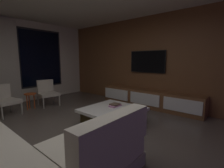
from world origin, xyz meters
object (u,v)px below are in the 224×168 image
sectional_couch (10,159)px  accent_chair_near_window (47,91)px  accent_chair_by_curtain (4,98)px  mounted_tv (147,62)px  media_console (149,99)px  book_stack_on_coffee_table (115,105)px  coffee_table (113,116)px  side_stool (30,96)px

sectional_couch → accent_chair_near_window: (1.91, 2.75, 0.14)m
accent_chair_by_curtain → mounted_tv: bearing=-36.0°
accent_chair_by_curtain → media_console: accent_chair_by_curtain is taller
accent_chair_near_window → media_console: (1.83, -2.55, -0.18)m
book_stack_on_coffee_table → accent_chair_near_window: accent_chair_near_window is taller
media_console → coffee_table: bearing=-179.7°
coffee_table → sectional_couch: bearing=-174.7°
mounted_tv → book_stack_on_coffee_table: bearing=-175.8°
sectional_couch → mounted_tv: 4.08m
accent_chair_near_window → media_console: bearing=-54.4°
book_stack_on_coffee_table → accent_chair_near_window: bearing=97.0°
coffee_table → media_console: bearing=0.3°
media_console → book_stack_on_coffee_table: bearing=177.2°
sectional_couch → media_console: size_ratio=0.81×
accent_chair_near_window → coffee_table: bearing=-86.9°
sectional_couch → coffee_table: (2.05, 0.19, -0.10)m
media_console → sectional_couch: bearing=-176.9°
accent_chair_by_curtain → side_stool: (0.64, -0.01, -0.06)m
side_stool → sectional_couch: bearing=-116.9°
sectional_couch → coffee_table: sectional_couch is taller
accent_chair_by_curtain → coffee_table: bearing=-62.4°
coffee_table → accent_chair_by_curtain: size_ratio=1.49×
mounted_tv → media_console: bearing=-132.4°
accent_chair_by_curtain → sectional_couch: bearing=-105.0°
side_stool → mounted_tv: bearing=-42.2°
sectional_couch → media_console: bearing=3.1°
accent_chair_by_curtain → accent_chair_near_window: bearing=1.7°
coffee_table → mounted_tv: size_ratio=1.01×
book_stack_on_coffee_table → side_stool: size_ratio=0.62×
sectional_couch → mounted_tv: mounted_tv is taller
sectional_couch → media_console: (3.74, 0.20, -0.04)m
sectional_couch → side_stool: (1.37, 2.71, 0.08)m
book_stack_on_coffee_table → accent_chair_by_curtain: size_ratio=0.37×
accent_chair_by_curtain → side_stool: bearing=-0.8°
coffee_table → side_stool: side_stool is taller
mounted_tv → accent_chair_by_curtain: bearing=144.0°
book_stack_on_coffee_table → mounted_tv: bearing=4.2°
side_stool → media_console: bearing=-46.6°
sectional_couch → accent_chair_by_curtain: size_ratio=3.21×
book_stack_on_coffee_table → mounted_tv: mounted_tv is taller
coffee_table → book_stack_on_coffee_table: (0.17, 0.08, 0.20)m
book_stack_on_coffee_table → accent_chair_near_window: 2.50m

